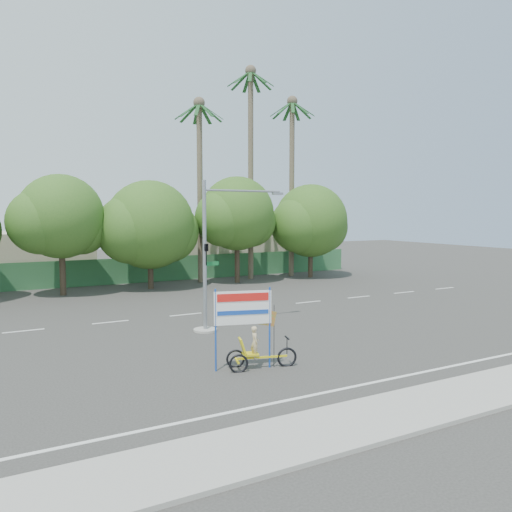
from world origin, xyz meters
name	(u,v)px	position (x,y,z in m)	size (l,w,h in m)	color
ground	(297,344)	(0.00, 0.00, 0.00)	(120.00, 120.00, 0.00)	#33302D
sidewalk_near	(438,402)	(0.00, -7.50, 0.06)	(50.00, 2.40, 0.12)	gray
fence	(150,270)	(0.00, 21.50, 1.00)	(38.00, 0.08, 2.00)	#336B3D
building_left	(8,258)	(-10.00, 26.00, 2.00)	(12.00, 8.00, 4.00)	beige
building_right	(219,252)	(8.00, 26.00, 1.80)	(14.00, 8.00, 3.60)	beige
tree_left	(60,220)	(-7.05, 18.00, 5.06)	(6.66, 5.60, 8.07)	#473828
tree_center	(149,227)	(-1.05, 18.00, 4.47)	(7.62, 6.40, 7.85)	#473828
tree_right	(236,216)	(5.95, 18.00, 5.24)	(6.90, 5.80, 8.36)	#473828
tree_far_right	(310,223)	(12.95, 18.00, 4.64)	(7.38, 6.20, 7.94)	#473828
palm_tall	(251,152)	(8.00, 19.50, 10.46)	(3.73, 3.79, 17.45)	#70604C
palm_mid	(292,168)	(12.00, 19.50, 9.40)	(3.73, 3.79, 15.45)	#70604C
palm_short	(200,170)	(3.50, 19.50, 8.86)	(3.73, 3.79, 14.45)	#70604C
traffic_signal	(211,269)	(-2.20, 3.98, 2.92)	(4.72, 1.10, 7.00)	gray
trike_billboard	(251,336)	(-3.24, -2.03, 1.18)	(2.90, 1.14, 2.94)	black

